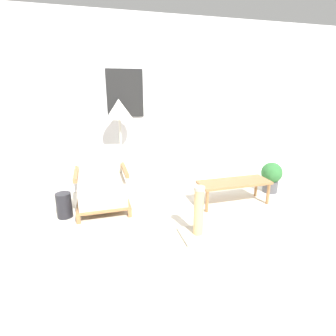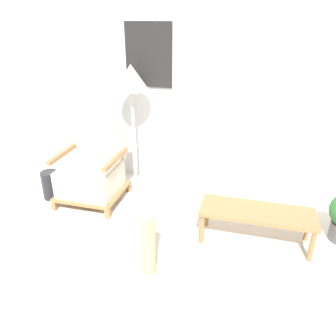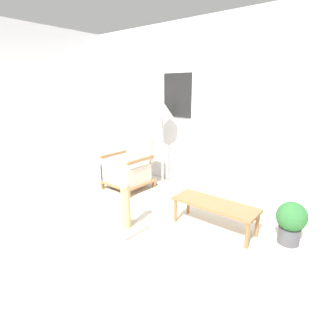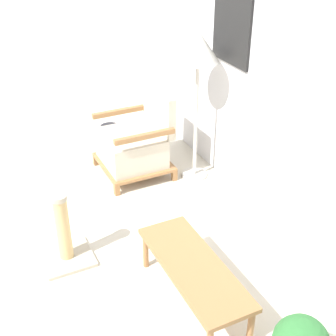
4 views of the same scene
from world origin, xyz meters
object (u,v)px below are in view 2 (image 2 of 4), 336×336
object	(u,v)px
floor_lamp	(131,84)
scratching_post	(149,255)
armchair	(92,174)
coffee_table	(257,214)
vase	(51,185)

from	to	relation	value
floor_lamp	scratching_post	xyz separation A→B (m)	(0.68, -1.51, -1.07)
armchair	coffee_table	size ratio (longest dim) A/B	0.82
armchair	coffee_table	bearing A→B (deg)	-10.24
armchair	vase	bearing A→B (deg)	-168.98
floor_lamp	vase	size ratio (longest dim) A/B	4.44
coffee_table	scratching_post	world-z (taller)	scratching_post
scratching_post	vase	bearing A→B (deg)	148.79
vase	scratching_post	bearing A→B (deg)	-31.21
armchair	floor_lamp	world-z (taller)	floor_lamp
armchair	coffee_table	world-z (taller)	armchair
floor_lamp	coffee_table	world-z (taller)	floor_lamp
armchair	floor_lamp	xyz separation A→B (m)	(0.34, 0.50, 0.94)
coffee_table	scratching_post	bearing A→B (deg)	-140.67
vase	armchair	bearing A→B (deg)	11.02
floor_lamp	vase	world-z (taller)	floor_lamp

